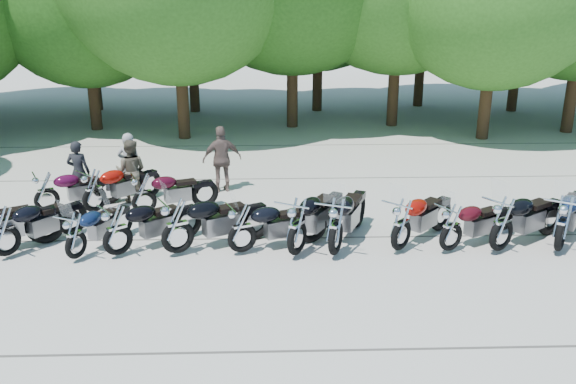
{
  "coord_description": "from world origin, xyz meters",
  "views": [
    {
      "loc": [
        -0.4,
        -11.17,
        5.38
      ],
      "look_at": [
        0.0,
        1.5,
        1.1
      ],
      "focal_mm": 38.0,
      "sensor_mm": 36.0,
      "label": 1
    }
  ],
  "objects_px": {
    "motorcycle_14": "(94,189)",
    "motorcycle_5": "(242,227)",
    "motorcycle_1": "(5,230)",
    "rider_1": "(131,171)",
    "motorcycle_13": "(46,191)",
    "motorcycle_4": "(177,225)",
    "motorcycle_10": "(502,222)",
    "rider_0": "(79,172)",
    "motorcycle_2": "(75,235)",
    "rider_2": "(222,159)",
    "motorcycle_6": "(297,225)",
    "rider_3": "(130,165)",
    "motorcycle_3": "(117,229)",
    "motorcycle_7": "(336,225)",
    "motorcycle_8": "(402,223)",
    "motorcycle_11": "(563,222)",
    "motorcycle_15": "(144,192)",
    "motorcycle_9": "(452,226)"
  },
  "relations": [
    {
      "from": "motorcycle_14",
      "to": "motorcycle_5",
      "type": "bearing_deg",
      "value": -171.25
    },
    {
      "from": "motorcycle_1",
      "to": "rider_1",
      "type": "relative_size",
      "value": 1.35
    },
    {
      "from": "motorcycle_13",
      "to": "rider_1",
      "type": "height_order",
      "value": "rider_1"
    },
    {
      "from": "motorcycle_4",
      "to": "motorcycle_10",
      "type": "bearing_deg",
      "value": -118.86
    },
    {
      "from": "rider_0",
      "to": "motorcycle_2",
      "type": "bearing_deg",
      "value": 113.45
    },
    {
      "from": "motorcycle_5",
      "to": "rider_2",
      "type": "height_order",
      "value": "rider_2"
    },
    {
      "from": "motorcycle_6",
      "to": "rider_3",
      "type": "distance_m",
      "value": 5.9
    },
    {
      "from": "motorcycle_1",
      "to": "rider_3",
      "type": "relative_size",
      "value": 1.28
    },
    {
      "from": "rider_2",
      "to": "motorcycle_13",
      "type": "bearing_deg",
      "value": 6.16
    },
    {
      "from": "motorcycle_2",
      "to": "rider_0",
      "type": "relative_size",
      "value": 1.23
    },
    {
      "from": "motorcycle_3",
      "to": "rider_1",
      "type": "xyz_separation_m",
      "value": [
        -0.45,
        3.55,
        0.18
      ]
    },
    {
      "from": "motorcycle_7",
      "to": "motorcycle_8",
      "type": "height_order",
      "value": "motorcycle_7"
    },
    {
      "from": "motorcycle_1",
      "to": "motorcycle_4",
      "type": "height_order",
      "value": "motorcycle_4"
    },
    {
      "from": "motorcycle_2",
      "to": "motorcycle_11",
      "type": "xyz_separation_m",
      "value": [
        10.11,
        0.04,
        0.14
      ]
    },
    {
      "from": "motorcycle_8",
      "to": "motorcycle_15",
      "type": "distance_m",
      "value": 6.32
    },
    {
      "from": "motorcycle_5",
      "to": "rider_0",
      "type": "height_order",
      "value": "rider_0"
    },
    {
      "from": "motorcycle_3",
      "to": "rider_3",
      "type": "relative_size",
      "value": 1.31
    },
    {
      "from": "motorcycle_2",
      "to": "rider_0",
      "type": "height_order",
      "value": "rider_0"
    },
    {
      "from": "motorcycle_4",
      "to": "motorcycle_1",
      "type": "bearing_deg",
      "value": 61.98
    },
    {
      "from": "motorcycle_2",
      "to": "motorcycle_4",
      "type": "bearing_deg",
      "value": -149.37
    },
    {
      "from": "motorcycle_10",
      "to": "motorcycle_6",
      "type": "bearing_deg",
      "value": 56.66
    },
    {
      "from": "motorcycle_2",
      "to": "motorcycle_14",
      "type": "height_order",
      "value": "motorcycle_14"
    },
    {
      "from": "motorcycle_15",
      "to": "motorcycle_9",
      "type": "bearing_deg",
      "value": -132.16
    },
    {
      "from": "motorcycle_8",
      "to": "rider_0",
      "type": "relative_size",
      "value": 1.42
    },
    {
      "from": "motorcycle_3",
      "to": "rider_2",
      "type": "height_order",
      "value": "rider_2"
    },
    {
      "from": "motorcycle_4",
      "to": "motorcycle_14",
      "type": "height_order",
      "value": "motorcycle_4"
    },
    {
      "from": "rider_1",
      "to": "rider_2",
      "type": "bearing_deg",
      "value": -156.34
    },
    {
      "from": "rider_1",
      "to": "rider_2",
      "type": "xyz_separation_m",
      "value": [
        2.31,
        0.77,
        0.08
      ]
    },
    {
      "from": "motorcycle_5",
      "to": "motorcycle_7",
      "type": "height_order",
      "value": "motorcycle_7"
    },
    {
      "from": "motorcycle_10",
      "to": "rider_1",
      "type": "relative_size",
      "value": 1.5
    },
    {
      "from": "motorcycle_11",
      "to": "rider_0",
      "type": "distance_m",
      "value": 11.64
    },
    {
      "from": "motorcycle_3",
      "to": "motorcycle_9",
      "type": "height_order",
      "value": "motorcycle_3"
    },
    {
      "from": "motorcycle_5",
      "to": "motorcycle_14",
      "type": "distance_m",
      "value": 4.55
    },
    {
      "from": "motorcycle_5",
      "to": "motorcycle_11",
      "type": "distance_m",
      "value": 6.71
    },
    {
      "from": "rider_0",
      "to": "motorcycle_3",
      "type": "bearing_deg",
      "value": 125.69
    },
    {
      "from": "motorcycle_8",
      "to": "motorcycle_9",
      "type": "xyz_separation_m",
      "value": [
        1.05,
        -0.06,
        -0.06
      ]
    },
    {
      "from": "rider_0",
      "to": "rider_3",
      "type": "xyz_separation_m",
      "value": [
        1.23,
        0.45,
        0.05
      ]
    },
    {
      "from": "motorcycle_11",
      "to": "motorcycle_15",
      "type": "xyz_separation_m",
      "value": [
        -9.21,
        2.55,
        -0.11
      ]
    },
    {
      "from": "rider_2",
      "to": "motorcycle_15",
      "type": "bearing_deg",
      "value": 30.99
    },
    {
      "from": "rider_0",
      "to": "motorcycle_10",
      "type": "bearing_deg",
      "value": 168.8
    },
    {
      "from": "motorcycle_7",
      "to": "motorcycle_14",
      "type": "xyz_separation_m",
      "value": [
        -5.7,
        2.74,
        -0.07
      ]
    },
    {
      "from": "motorcycle_3",
      "to": "motorcycle_8",
      "type": "bearing_deg",
      "value": -127.18
    },
    {
      "from": "motorcycle_13",
      "to": "rider_3",
      "type": "distance_m",
      "value": 2.24
    },
    {
      "from": "motorcycle_9",
      "to": "motorcycle_10",
      "type": "relative_size",
      "value": 0.87
    },
    {
      "from": "rider_2",
      "to": "motorcycle_5",
      "type": "bearing_deg",
      "value": 84.11
    },
    {
      "from": "motorcycle_1",
      "to": "rider_0",
      "type": "distance_m",
      "value": 3.52
    },
    {
      "from": "motorcycle_5",
      "to": "rider_2",
      "type": "relative_size",
      "value": 1.22
    },
    {
      "from": "motorcycle_6",
      "to": "motorcycle_9",
      "type": "relative_size",
      "value": 1.18
    },
    {
      "from": "motorcycle_8",
      "to": "motorcycle_10",
      "type": "bearing_deg",
      "value": -139.36
    },
    {
      "from": "motorcycle_2",
      "to": "motorcycle_5",
      "type": "xyz_separation_m",
      "value": [
        3.4,
        0.18,
        0.06
      ]
    }
  ]
}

